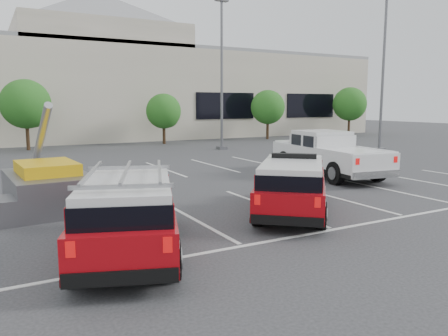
# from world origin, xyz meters

# --- Properties ---
(ground) EXTENTS (120.00, 120.00, 0.00)m
(ground) POSITION_xyz_m (0.00, 0.00, 0.00)
(ground) COLOR #2E2E30
(ground) RESTS_ON ground
(stall_markings) EXTENTS (23.00, 15.00, 0.01)m
(stall_markings) POSITION_xyz_m (0.00, 4.50, 0.01)
(stall_markings) COLOR silver
(stall_markings) RESTS_ON ground
(convention_building) EXTENTS (60.00, 16.99, 13.20)m
(convention_building) POSITION_xyz_m (0.18, 31.86, 4.72)
(convention_building) COLOR beige
(convention_building) RESTS_ON ground
(tree_mid_left) EXTENTS (3.37, 3.37, 4.85)m
(tree_mid_left) POSITION_xyz_m (-4.91, 22.05, 3.04)
(tree_mid_left) COLOR #3F2B19
(tree_mid_left) RESTS_ON ground
(tree_mid_right) EXTENTS (2.77, 2.77, 3.99)m
(tree_mid_right) POSITION_xyz_m (5.09, 22.05, 2.50)
(tree_mid_right) COLOR #3F2B19
(tree_mid_right) RESTS_ON ground
(tree_right) EXTENTS (3.07, 3.07, 4.42)m
(tree_right) POSITION_xyz_m (15.09, 22.05, 2.77)
(tree_right) COLOR #3F2B19
(tree_right) RESTS_ON ground
(tree_far_right) EXTENTS (3.37, 3.37, 4.85)m
(tree_far_right) POSITION_xyz_m (25.09, 22.05, 3.04)
(tree_far_right) COLOR #3F2B19
(tree_far_right) RESTS_ON ground
(light_pole_mid) EXTENTS (0.90, 0.60, 10.24)m
(light_pole_mid) POSITION_xyz_m (7.00, 16.00, 5.19)
(light_pole_mid) COLOR #59595E
(light_pole_mid) RESTS_ON ground
(light_pole_right) EXTENTS (0.90, 0.60, 10.24)m
(light_pole_right) POSITION_xyz_m (16.00, 10.00, 5.19)
(light_pole_right) COLOR #59595E
(light_pole_right) RESTS_ON ground
(fire_chief_suv) EXTENTS (4.53, 4.85, 1.71)m
(fire_chief_suv) POSITION_xyz_m (0.09, -1.00, 0.70)
(fire_chief_suv) COLOR #A4070E
(fire_chief_suv) RESTS_ON ground
(white_pickup) EXTENTS (3.08, 6.64, 1.96)m
(white_pickup) POSITION_xyz_m (5.73, 3.80, 0.78)
(white_pickup) COLOR silver
(white_pickup) RESTS_ON ground
(ladder_suv) EXTENTS (3.38, 5.12, 1.88)m
(ladder_suv) POSITION_xyz_m (-5.10, -2.19, 0.75)
(ladder_suv) COLOR #A4070E
(ladder_suv) RESTS_ON ground
(utility_rig) EXTENTS (3.23, 3.95, 3.23)m
(utility_rig) POSITION_xyz_m (-6.15, 3.01, 0.64)
(utility_rig) COLOR #59595E
(utility_rig) RESTS_ON ground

